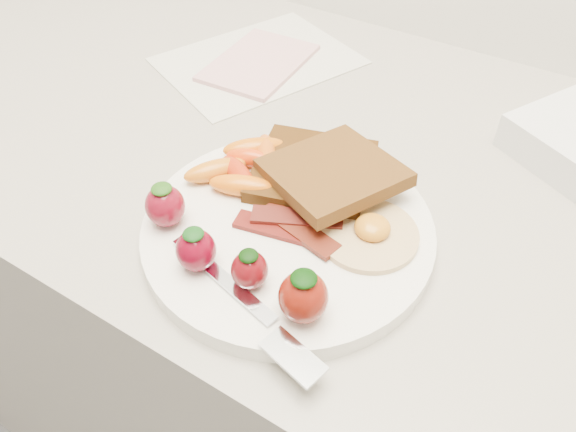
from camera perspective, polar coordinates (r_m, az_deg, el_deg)
The scene contains 11 objects.
counter at distance 0.97m, azimuth 5.16°, elevation -15.68°, with size 2.00×0.60×0.90m, color gray.
plate at distance 0.52m, azimuth -0.00°, elevation -1.48°, with size 0.27×0.27×0.02m, color white.
toast_lower at distance 0.56m, azimuth 2.54°, elevation 4.64°, with size 0.11×0.11×0.01m, color black.
toast_upper at distance 0.54m, azimuth 4.57°, elevation 4.44°, with size 0.11×0.11×0.01m, color black.
fried_egg at distance 0.51m, azimuth 8.26°, elevation -1.66°, with size 0.12×0.12×0.02m.
bacon_strips at distance 0.51m, azimuth 0.38°, elevation -0.96°, with size 0.10×0.06×0.01m.
baby_carrots at distance 0.57m, azimuth -4.52°, elevation 5.21°, with size 0.10×0.11×0.02m.
strawberries at distance 0.47m, azimuth -5.92°, elevation -3.95°, with size 0.20×0.06×0.05m.
fork at distance 0.45m, azimuth -3.63°, elevation -9.63°, with size 0.18×0.07×0.00m.
paper_sheet at distance 0.79m, azimuth -3.05°, elevation 15.46°, with size 0.19×0.25×0.00m, color beige.
notepad at distance 0.78m, azimuth -2.97°, elevation 15.31°, with size 0.11×0.16×0.01m, color #D79DA2.
Camera 1 is at (0.18, 1.25, 1.29)m, focal length 35.00 mm.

